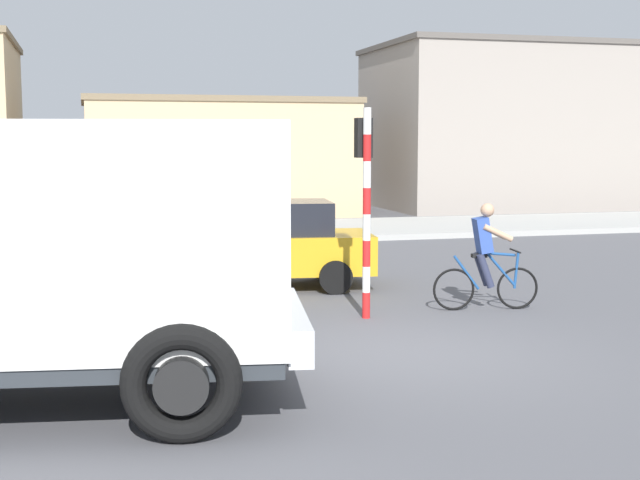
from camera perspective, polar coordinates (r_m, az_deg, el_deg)
ground_plane at (r=11.30m, az=5.38°, el=-7.40°), size 120.00×120.00×0.00m
sidewalk_far at (r=25.15m, az=-6.17°, el=0.50°), size 80.00×5.00×0.16m
truck_foreground at (r=9.26m, az=-18.59°, el=-0.32°), size 5.73×3.43×2.90m
cyclist at (r=14.20m, az=10.76°, el=-1.07°), size 1.72×0.54×1.72m
traffic_light_pole at (r=13.28m, az=2.98°, el=3.73°), size 0.24×0.43×3.20m
car_red_near at (r=16.09m, az=-3.65°, el=-0.25°), size 4.19×2.27×1.60m
building_mid_block at (r=32.09m, az=-6.65°, el=5.41°), size 9.53×5.61×4.19m
building_corner_right at (r=36.62m, az=12.55°, el=7.21°), size 11.30×7.15×6.45m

